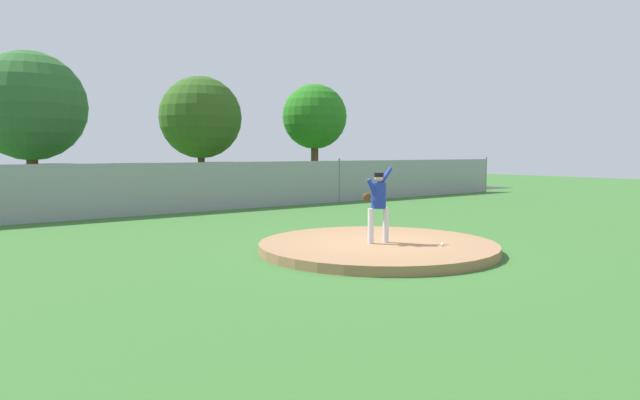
% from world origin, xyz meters
% --- Properties ---
extents(ground_plane, '(80.00, 80.00, 0.00)m').
position_xyz_m(ground_plane, '(0.00, 6.00, 0.00)').
color(ground_plane, '#386B2D').
extents(asphalt_strip, '(44.00, 7.00, 0.01)m').
position_xyz_m(asphalt_strip, '(0.00, 14.50, 0.00)').
color(asphalt_strip, '#2B2B2D').
rests_on(asphalt_strip, ground_plane).
extents(pitchers_mound, '(5.28, 5.28, 0.20)m').
position_xyz_m(pitchers_mound, '(0.00, 0.00, 0.10)').
color(pitchers_mound, '#99704C').
rests_on(pitchers_mound, ground_plane).
extents(pitcher_youth, '(0.77, 0.32, 1.67)m').
position_xyz_m(pitcher_youth, '(-0.07, -0.09, 1.16)').
color(pitcher_youth, silver).
rests_on(pitcher_youth, pitchers_mound).
extents(baseball, '(0.07, 0.07, 0.07)m').
position_xyz_m(baseball, '(0.74, -1.23, 0.24)').
color(baseball, white).
rests_on(baseball, pitchers_mound).
extents(chainlink_fence, '(35.51, 0.07, 1.93)m').
position_xyz_m(chainlink_fence, '(0.00, 10.00, 0.92)').
color(chainlink_fence, gray).
rests_on(chainlink_fence, ground_plane).
extents(parked_car_slate, '(1.98, 4.82, 1.74)m').
position_xyz_m(parked_car_slate, '(-0.33, 14.08, 0.83)').
color(parked_car_slate, slate).
rests_on(parked_car_slate, ground_plane).
extents(parked_car_red, '(1.92, 4.28, 1.75)m').
position_xyz_m(parked_car_red, '(3.93, 14.10, 0.82)').
color(parked_car_red, '#A81919').
rests_on(parked_car_red, ground_plane).
extents(parked_car_burgundy, '(1.92, 4.39, 1.69)m').
position_xyz_m(parked_car_burgundy, '(8.93, 14.03, 0.80)').
color(parked_car_burgundy, maroon).
rests_on(parked_car_burgundy, ground_plane).
extents(parked_car_white, '(1.99, 4.39, 1.74)m').
position_xyz_m(parked_car_white, '(-3.58, 14.69, 0.83)').
color(parked_car_white, silver).
rests_on(parked_car_white, ground_plane).
extents(traffic_cone_orange, '(0.40, 0.40, 0.55)m').
position_xyz_m(traffic_cone_orange, '(5.51, 16.00, 0.26)').
color(traffic_cone_orange, orange).
rests_on(traffic_cone_orange, asphalt_strip).
extents(tree_broad_right, '(5.45, 5.45, 7.24)m').
position_xyz_m(tree_broad_right, '(-3.08, 22.01, 4.50)').
color(tree_broad_right, '#4C331E').
rests_on(tree_broad_right, ground_plane).
extents(tree_tall_centre, '(5.34, 5.34, 7.15)m').
position_xyz_m(tree_tall_centre, '(7.40, 24.72, 4.47)').
color(tree_tall_centre, '#4C331E').
rests_on(tree_tall_centre, ground_plane).
extents(tree_bushy_near, '(4.58, 4.58, 7.04)m').
position_xyz_m(tree_bushy_near, '(15.24, 22.75, 4.72)').
color(tree_bushy_near, '#4C331E').
rests_on(tree_bushy_near, ground_plane).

